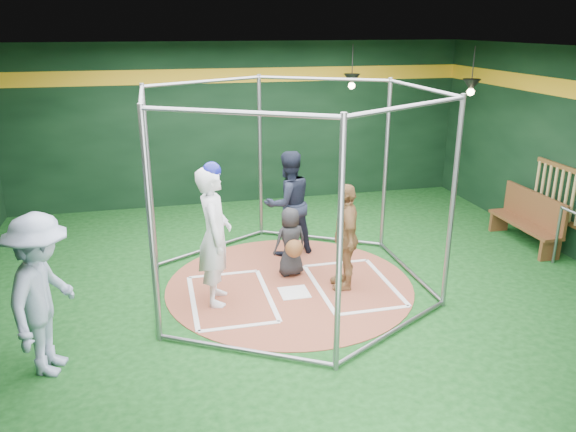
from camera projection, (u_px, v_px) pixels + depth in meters
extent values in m
cube|color=#0C3910|center=(290.00, 286.00, 8.70)|extent=(10.00, 9.00, 0.02)
cube|color=black|center=(290.00, 50.00, 7.56)|extent=(10.00, 9.00, 0.02)
cube|color=black|center=(241.00, 125.00, 12.27)|extent=(10.00, 0.10, 3.50)
cube|color=black|center=(439.00, 334.00, 3.99)|extent=(10.00, 0.10, 3.50)
cube|color=gold|center=(240.00, 75.00, 11.90)|extent=(10.00, 0.01, 0.30)
cylinder|color=#994D37|center=(290.00, 285.00, 8.70)|extent=(3.80, 3.80, 0.01)
cube|color=white|center=(294.00, 292.00, 8.42)|extent=(0.43, 0.43, 0.01)
cube|color=white|center=(224.00, 274.00, 9.04)|extent=(1.10, 0.07, 0.01)
cube|color=white|center=(240.00, 327.00, 7.47)|extent=(1.10, 0.07, 0.01)
cube|color=white|center=(193.00, 302.00, 8.13)|extent=(0.07, 1.70, 0.01)
cube|color=white|center=(267.00, 294.00, 8.37)|extent=(0.07, 1.70, 0.01)
cube|color=white|center=(336.00, 263.00, 9.45)|extent=(1.10, 0.07, 0.01)
cube|color=white|center=(373.00, 310.00, 7.89)|extent=(1.10, 0.07, 0.01)
cube|color=white|center=(319.00, 288.00, 8.55)|extent=(0.07, 1.70, 0.01)
cube|color=white|center=(386.00, 281.00, 8.79)|extent=(0.07, 1.70, 0.01)
cylinder|color=gray|center=(386.00, 166.00, 9.71)|extent=(0.07, 0.07, 3.00)
cylinder|color=gray|center=(260.00, 158.00, 10.33)|extent=(0.07, 0.07, 3.00)
cylinder|color=gray|center=(150.00, 181.00, 8.83)|extent=(0.07, 0.07, 3.00)
cylinder|color=gray|center=(151.00, 230.00, 6.71)|extent=(0.07, 0.07, 3.00)
cylinder|color=gray|center=(339.00, 251.00, 6.10)|extent=(0.07, 0.07, 3.00)
cylinder|color=gray|center=(452.00, 206.00, 7.59)|extent=(0.07, 0.07, 3.00)
cylinder|color=gray|center=(323.00, 79.00, 9.55)|extent=(2.02, 1.20, 0.06)
cylinder|color=gray|center=(319.00, 238.00, 10.49)|extent=(2.02, 1.20, 0.06)
cylinder|color=gray|center=(205.00, 81.00, 9.11)|extent=(2.02, 1.20, 0.06)
cylinder|color=gray|center=(213.00, 247.00, 10.05)|extent=(2.02, 1.20, 0.06)
cylinder|color=gray|center=(141.00, 96.00, 7.30)|extent=(0.06, 2.30, 0.06)
cylinder|color=gray|center=(158.00, 296.00, 8.24)|extent=(0.06, 2.30, 0.06)
cylinder|color=gray|center=(237.00, 112.00, 5.93)|extent=(2.02, 1.20, 0.06)
cylinder|color=gray|center=(244.00, 350.00, 6.88)|extent=(2.02, 1.20, 0.06)
cylinder|color=gray|center=(410.00, 106.00, 6.37)|extent=(2.02, 1.20, 0.06)
cylinder|color=gray|center=(395.00, 330.00, 7.32)|extent=(2.02, 1.20, 0.06)
cylinder|color=gray|center=(422.00, 88.00, 8.18)|extent=(0.06, 2.30, 0.06)
cylinder|color=gray|center=(408.00, 270.00, 9.12)|extent=(0.06, 2.30, 0.06)
cube|color=brown|center=(562.00, 167.00, 9.67)|extent=(0.05, 1.25, 0.08)
cube|color=brown|center=(554.00, 216.00, 9.96)|extent=(0.05, 1.25, 0.08)
cylinder|color=tan|center=(573.00, 198.00, 9.45)|extent=(0.06, 0.06, 0.85)
cylinder|color=tan|center=(566.00, 196.00, 9.59)|extent=(0.06, 0.06, 0.85)
cylinder|color=tan|center=(560.00, 193.00, 9.74)|extent=(0.06, 0.06, 0.85)
cylinder|color=tan|center=(554.00, 191.00, 9.88)|extent=(0.06, 0.06, 0.85)
cylinder|color=tan|center=(548.00, 188.00, 10.03)|extent=(0.06, 0.06, 0.85)
cylinder|color=tan|center=(542.00, 186.00, 10.17)|extent=(0.06, 0.06, 0.85)
cylinder|color=tan|center=(537.00, 184.00, 10.32)|extent=(0.06, 0.06, 0.85)
cone|color=black|center=(352.00, 79.00, 11.60)|extent=(0.34, 0.34, 0.22)
sphere|color=#FFD899|center=(352.00, 86.00, 11.64)|extent=(0.14, 0.14, 0.14)
cylinder|color=black|center=(352.00, 62.00, 11.49)|extent=(0.02, 0.02, 0.70)
cone|color=black|center=(471.00, 85.00, 10.53)|extent=(0.34, 0.34, 0.22)
sphere|color=#FFD899|center=(471.00, 92.00, 10.57)|extent=(0.14, 0.14, 0.14)
cylinder|color=black|center=(473.00, 66.00, 10.41)|extent=(0.02, 0.02, 0.70)
imported|color=white|center=(215.00, 236.00, 7.87)|extent=(0.57, 0.79, 2.00)
sphere|color=navy|center=(212.00, 171.00, 7.57)|extent=(0.26, 0.26, 0.26)
imported|color=tan|center=(345.00, 236.00, 8.38)|extent=(0.55, 1.01, 1.63)
imported|color=black|center=(290.00, 242.00, 8.88)|extent=(0.61, 0.46, 1.11)
sphere|color=brown|center=(294.00, 249.00, 8.66)|extent=(0.28, 0.28, 0.28)
imported|color=black|center=(288.00, 203.00, 9.60)|extent=(1.04, 0.91, 1.83)
imported|color=#92A2C2|center=(43.00, 295.00, 6.28)|extent=(1.01, 1.38, 1.92)
cube|color=brown|center=(524.00, 224.00, 10.18)|extent=(0.39, 1.68, 0.06)
cube|color=brown|center=(534.00, 207.00, 10.12)|extent=(0.06, 1.68, 0.56)
cube|color=brown|center=(550.00, 250.00, 9.56)|extent=(0.37, 0.07, 0.37)
cube|color=brown|center=(499.00, 221.00, 10.94)|extent=(0.37, 0.07, 0.37)
cylinder|color=gray|center=(557.00, 235.00, 9.35)|extent=(0.05, 0.05, 1.01)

